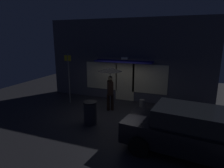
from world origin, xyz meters
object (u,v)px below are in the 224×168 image
object	(u,v)px
person_with_umbrella	(110,77)
trash_bin	(90,113)
street_sign_post	(69,76)
sidewalk_bollard	(142,104)
parked_car	(195,132)
sidewalk_bollard_2	(174,108)

from	to	relation	value
person_with_umbrella	trash_bin	distance (m)	2.16
person_with_umbrella	street_sign_post	world-z (taller)	street_sign_post
trash_bin	sidewalk_bollard	bearing A→B (deg)	55.74
trash_bin	street_sign_post	bearing A→B (deg)	138.91
parked_car	sidewalk_bollard_2	xyz separation A→B (m)	(-0.79, 3.06, -0.42)
person_with_umbrella	sidewalk_bollard	xyz separation A→B (m)	(1.46, 0.68, -1.46)
sidewalk_bollard	trash_bin	xyz separation A→B (m)	(-1.67, -2.45, 0.24)
person_with_umbrella	sidewalk_bollard_2	world-z (taller)	person_with_umbrella
person_with_umbrella	sidewalk_bollard	size ratio (longest dim) A/B	4.27
sidewalk_bollard	person_with_umbrella	bearing A→B (deg)	-154.83
sidewalk_bollard	sidewalk_bollard_2	xyz separation A→B (m)	(1.57, -0.24, 0.09)
trash_bin	parked_car	bearing A→B (deg)	-11.90
street_sign_post	sidewalk_bollard	distance (m)	4.21
sidewalk_bollard_2	sidewalk_bollard	bearing A→B (deg)	171.31
parked_car	sidewalk_bollard	world-z (taller)	parked_car
person_with_umbrella	parked_car	xyz separation A→B (m)	(3.81, -2.61, -0.96)
person_with_umbrella	street_sign_post	xyz separation A→B (m)	(-2.53, 0.26, -0.17)
parked_car	sidewalk_bollard_2	size ratio (longest dim) A/B	6.59
parked_car	sidewalk_bollard_2	distance (m)	3.18
parked_car	street_sign_post	size ratio (longest dim) A/B	1.65
street_sign_post	trash_bin	xyz separation A→B (m)	(2.32, -2.02, -1.05)
parked_car	sidewalk_bollard	distance (m)	4.08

